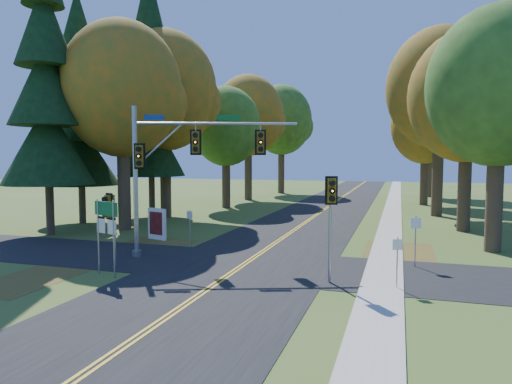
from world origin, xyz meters
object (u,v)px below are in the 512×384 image
(info_kiosk, at_px, (157,224))
(east_signal_pole, at_px, (331,202))
(traffic_mast, at_px, (176,160))
(route_sign_cluster, at_px, (106,222))

(info_kiosk, bearing_deg, east_signal_pole, -13.38)
(traffic_mast, height_order, route_sign_cluster, traffic_mast)
(route_sign_cluster, bearing_deg, info_kiosk, 125.29)
(east_signal_pole, bearing_deg, info_kiosk, 132.45)
(info_kiosk, bearing_deg, route_sign_cluster, -57.40)
(traffic_mast, relative_size, info_kiosk, 4.11)
(traffic_mast, distance_m, route_sign_cluster, 5.10)
(route_sign_cluster, height_order, info_kiosk, route_sign_cluster)
(traffic_mast, xyz_separation_m, east_signal_pole, (8.01, -2.70, -1.59))
(east_signal_pole, relative_size, info_kiosk, 2.23)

